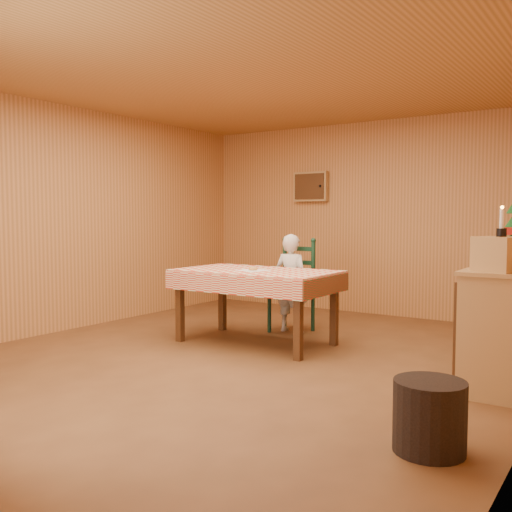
{
  "coord_description": "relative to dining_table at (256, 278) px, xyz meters",
  "views": [
    {
      "loc": [
        3.01,
        -4.28,
        1.33
      ],
      "look_at": [
        0.0,
        0.2,
        0.95
      ],
      "focal_mm": 40.0,
      "sensor_mm": 36.0,
      "label": 1
    }
  ],
  "objects": [
    {
      "name": "cabin_walls",
      "position": [
        0.27,
        -0.07,
        1.14
      ],
      "size": [
        5.1,
        6.05,
        2.65
      ],
      "color": "#BF7F45",
      "rests_on": "ground"
    },
    {
      "name": "dining_table",
      "position": [
        0.0,
        0.0,
        0.0
      ],
      "size": [
        1.66,
        0.96,
        0.77
      ],
      "color": "#4C2B14",
      "rests_on": "ground"
    },
    {
      "name": "storage_bin",
      "position": [
        2.35,
        -1.73,
        -0.48
      ],
      "size": [
        0.43,
        0.43,
        0.41
      ],
      "primitive_type": "cylinder",
      "rotation": [
        0.0,
        0.0,
        0.05
      ],
      "color": "black",
      "rests_on": "ground"
    },
    {
      "name": "donut",
      "position": [
        0.0,
        -0.05,
        0.1
      ],
      "size": [
        0.11,
        0.11,
        0.03
      ],
      "primitive_type": "torus",
      "rotation": [
        0.0,
        0.0,
        -0.19
      ],
      "color": "#D3954B",
      "rests_on": "napkin"
    },
    {
      "name": "crate",
      "position": [
        2.46,
        -0.49,
        0.37
      ],
      "size": [
        0.4,
        0.4,
        0.25
      ],
      "primitive_type": "cube",
      "rotation": [
        0.0,
        0.0,
        -0.42
      ],
      "color": "tan",
      "rests_on": "shelf_unit"
    },
    {
      "name": "shelf_unit",
      "position": [
        2.45,
        -0.09,
        -0.22
      ],
      "size": [
        0.54,
        1.24,
        0.93
      ],
      "color": "tan",
      "rests_on": "ground"
    },
    {
      "name": "seated_child",
      "position": [
        0.0,
        0.73,
        -0.13
      ],
      "size": [
        0.41,
        0.27,
        1.12
      ],
      "primitive_type": "imported",
      "rotation": [
        0.0,
        0.0,
        3.14
      ],
      "color": "silver",
      "rests_on": "ground"
    },
    {
      "name": "candle_set",
      "position": [
        2.46,
        -0.49,
        0.56
      ],
      "size": [
        0.07,
        0.07,
        0.22
      ],
      "color": "black",
      "rests_on": "crate"
    },
    {
      "name": "ground",
      "position": [
        0.27,
        -0.6,
        -0.69
      ],
      "size": [
        6.0,
        6.0,
        0.0
      ],
      "primitive_type": "plane",
      "color": "brown",
      "rests_on": "ground"
    },
    {
      "name": "ladder_chair",
      "position": [
        -0.0,
        0.79,
        -0.18
      ],
      "size": [
        0.44,
        0.4,
        1.08
      ],
      "color": "black",
      "rests_on": "ground"
    },
    {
      "name": "napkin",
      "position": [
        0.0,
        -0.05,
        0.08
      ],
      "size": [
        0.31,
        0.31,
        0.0
      ],
      "primitive_type": "cube",
      "rotation": [
        0.0,
        0.0,
        -0.23
      ],
      "color": "white",
      "rests_on": "dining_table"
    }
  ]
}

